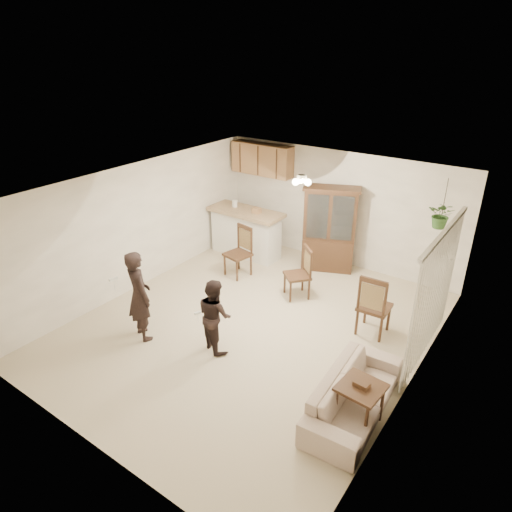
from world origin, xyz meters
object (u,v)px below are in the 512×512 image
Objects in this scene: adult at (138,290)px; sofa at (355,390)px; child at (215,312)px; chair_hutch_left at (297,283)px; china_hutch at (329,230)px; side_table at (359,403)px; chair_hutch_right at (373,316)px; chair_bar at (238,262)px.

sofa is at bearing -152.78° from adult.
child is 1.32× the size of chair_hutch_left.
china_hutch reaches higher than child.
chair_hutch_left is (1.44, 2.65, -0.61)m from adult.
child is 3.62m from china_hutch.
sofa is 2.84× the size of side_table.
chair_bar is at bearing -9.16° from chair_hutch_right.
chair_hutch_left reaches higher than sofa.
side_table is 0.65× the size of chair_hutch_left.
chair_hutch_left is at bearing -74.23° from child.
adult is 3.08m from chair_hutch_left.
adult is 1.33× the size of child.
child is at bearing -55.26° from chair_hutch_left.
china_hutch reaches higher than chair_bar.
chair_bar is at bearing 54.86° from sofa.
adult is 1.31m from child.
chair_hutch_left is 0.90× the size of chair_hutch_right.
child is 2.59m from chair_bar.
chair_hutch_right is (1.76, -1.73, -0.59)m from china_hutch.
china_hutch is 4.51m from side_table.
sofa is 1.73× the size of chair_bar.
china_hutch is at bearing 122.39° from side_table.
adult is 2.76m from chair_bar.
child is at bearing -138.61° from adult.
chair_hutch_right is at bearing 5.16° from chair_bar.
side_table is 0.58× the size of chair_hutch_right.
child reaches higher than chair_hutch_right.
chair_hutch_right reaches higher than side_table.
child is at bearing 85.82° from sofa.
child is (1.21, 0.46, -0.22)m from adult.
sofa is at bearing -158.78° from child.
adult reaches higher than chair_hutch_right.
chair_bar reaches higher than sofa.
chair_hutch_left is (-2.32, 2.35, -0.02)m from side_table.
chair_hutch_left reaches higher than side_table.
chair_hutch_left is at bearing 9.59° from chair_bar.
child is at bearing 176.27° from side_table.
chair_hutch_right reaches higher than sofa.
adult is 2.73× the size of side_table.
china_hutch is at bearing 55.86° from chair_bar.
adult is at bearing -77.64° from chair_bar.
china_hutch is at bearing 28.43° from sofa.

